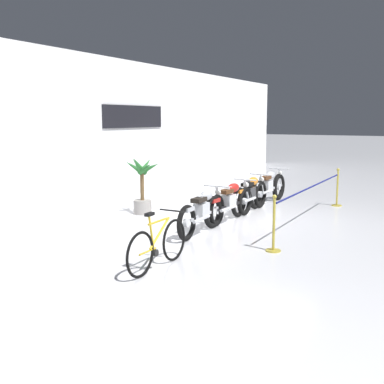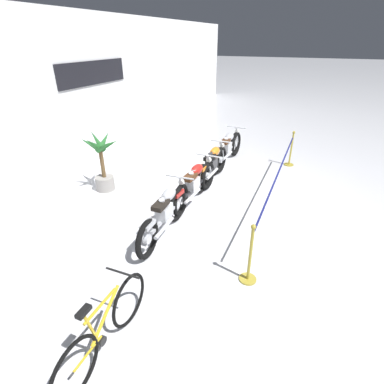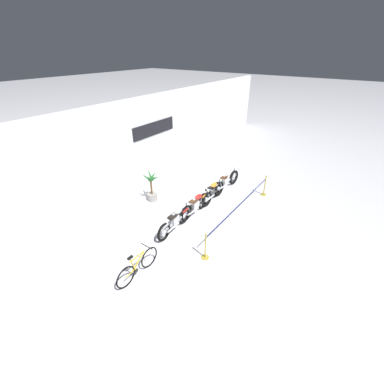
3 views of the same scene
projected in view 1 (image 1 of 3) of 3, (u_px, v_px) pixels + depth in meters
ground_plane at (260, 218)px, 11.75m from camera, size 120.00×120.00×0.00m
back_wall at (95, 129)px, 13.87m from camera, size 28.00×0.29×4.20m
motorcycle_silver_0 at (203, 211)px, 10.18m from camera, size 2.22×0.62×0.94m
motorcycle_red_1 at (230, 202)px, 11.34m from camera, size 2.38×0.62×0.94m
motorcycle_orange_2 at (250, 194)px, 12.44m from camera, size 2.16×0.62×0.95m
motorcycle_silver_3 at (268, 187)px, 13.62m from camera, size 2.48×0.62×0.97m
bicycle at (158, 245)px, 7.76m from camera, size 1.74×0.48×0.97m
potted_palm_left_of_row at (142, 185)px, 12.21m from camera, size 1.03×0.99×1.51m
stanchion_far_left at (298, 203)px, 10.05m from camera, size 5.33×0.28×1.05m
stanchion_mid_left at (337, 193)px, 13.36m from camera, size 0.28×0.28×1.05m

